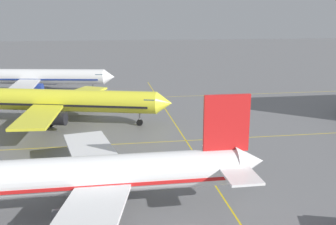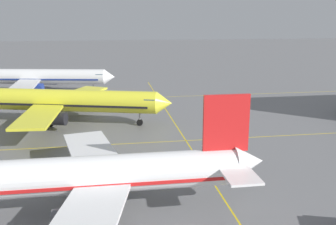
{
  "view_description": "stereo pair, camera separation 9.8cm",
  "coord_description": "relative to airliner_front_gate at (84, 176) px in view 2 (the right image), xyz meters",
  "views": [
    {
      "loc": [
        -11.87,
        -23.82,
        18.98
      ],
      "look_at": [
        -2.46,
        34.5,
        4.05
      ],
      "focal_mm": 40.55,
      "sensor_mm": 36.0,
      "label": 1
    },
    {
      "loc": [
        -11.77,
        -23.84,
        18.98
      ],
      "look_at": [
        -2.46,
        34.5,
        4.05
      ],
      "focal_mm": 40.55,
      "sensor_mm": 36.0,
      "label": 2
    }
  ],
  "objects": [
    {
      "name": "airliner_front_gate",
      "position": [
        0.0,
        0.0,
        0.0
      ],
      "size": [
        37.17,
        32.19,
        11.6
      ],
      "color": "white",
      "rests_on": "ground"
    },
    {
      "name": "airliner_second_row",
      "position": [
        -5.52,
        34.25,
        0.24
      ],
      "size": [
        38.91,
        33.18,
        12.29
      ],
      "color": "yellow",
      "rests_on": "ground"
    },
    {
      "name": "airliner_third_row",
      "position": [
        -14.5,
        65.31,
        0.1
      ],
      "size": [
        38.06,
        32.37,
        11.88
      ],
      "color": "white",
      "rests_on": "ground"
    },
    {
      "name": "taxiway_markings",
      "position": [
        14.5,
        20.66,
        -3.96
      ],
      "size": [
        140.73,
        112.08,
        0.01
      ],
      "color": "yellow",
      "rests_on": "ground"
    }
  ]
}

